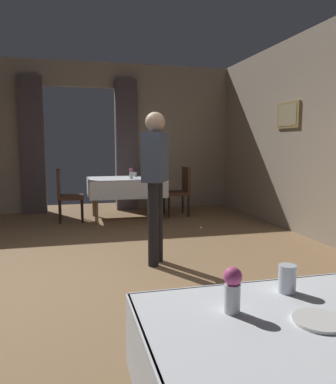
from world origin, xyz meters
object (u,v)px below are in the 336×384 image
glass_near_b (287,279)px  person_waiter_by_doorway (155,175)px  glass_mid_b (135,174)px  chair_mid_right (180,189)px  chair_mid_left (66,193)px  dining_table_near (331,352)px  plate_near_d (319,321)px  dining_table_mid (126,184)px  flower_vase_mid (131,173)px  flower_vase_near (232,288)px

glass_near_b → person_waiter_by_doorway: bearing=89.0°
glass_near_b → glass_mid_b: size_ratio=1.40×
chair_mid_right → chair_mid_left: bearing=-177.7°
chair_mid_left → person_waiter_by_doorway: (1.02, -2.73, 0.51)m
dining_table_near → plate_near_d: plate_near_d is taller
dining_table_mid → glass_near_b: glass_near_b is taller
flower_vase_mid → plate_near_d: bearing=-92.1°
chair_mid_right → glass_near_b: size_ratio=7.90×
dining_table_near → dining_table_mid: bearing=89.1°
flower_vase_near → flower_vase_mid: (0.47, 5.53, 0.01)m
dining_table_mid → plate_near_d: plate_near_d is taller
dining_table_near → dining_table_mid: (0.09, 5.82, 0.00)m
flower_vase_near → glass_near_b: (0.30, 0.12, -0.03)m
flower_vase_mid → chair_mid_right: bearing=11.8°
chair_mid_right → dining_table_near: bearing=-101.0°
glass_near_b → glass_mid_b: bearing=87.0°
dining_table_near → person_waiter_by_doorway: 3.12m
person_waiter_by_doorway → glass_near_b: bearing=-91.0°
chair_mid_right → dining_table_mid: bearing=-175.2°
glass_near_b → flower_vase_mid: 5.41m
dining_table_near → person_waiter_by_doorway: (0.05, 3.10, 0.38)m
dining_table_near → glass_near_b: (-0.00, 0.29, 0.16)m
person_waiter_by_doorway → plate_near_d: bearing=-91.6°
flower_vase_near → glass_near_b: size_ratio=1.47×
dining_table_mid → chair_mid_left: 1.07m
chair_mid_right → glass_mid_b: chair_mid_right is taller
plate_near_d → flower_vase_mid: size_ratio=0.98×
dining_table_near → flower_vase_near: 0.40m
dining_table_mid → glass_near_b: bearing=-90.9°
dining_table_near → dining_table_mid: same height
flower_vase_near → flower_vase_mid: 5.55m
flower_vase_mid → glass_near_b: bearing=-91.8°
chair_mid_right → glass_mid_b: 0.92m
glass_near_b → plate_near_d: (-0.04, -0.27, -0.05)m
dining_table_near → person_waiter_by_doorway: person_waiter_by_doorway is taller
flower_vase_mid → person_waiter_by_doorway: (-0.12, -2.61, 0.17)m
plate_near_d → glass_mid_b: bearing=86.7°
dining_table_mid → chair_mid_left: chair_mid_left is taller
dining_table_near → flower_vase_mid: 5.71m
chair_mid_right → flower_vase_near: 5.93m
glass_near_b → plate_near_d: 0.28m
dining_table_mid → flower_vase_mid: bearing=-54.5°
dining_table_mid → person_waiter_by_doorway: 2.75m
plate_near_d → flower_vase_mid: (0.21, 5.68, 0.10)m
glass_near_b → plate_near_d: bearing=-98.1°
glass_mid_b → person_waiter_by_doorway: person_waiter_by_doorway is taller
chair_mid_left → flower_vase_mid: 1.20m
dining_table_mid → glass_mid_b: size_ratio=16.16×
glass_mid_b → plate_near_d: bearing=-93.3°
chair_mid_left → glass_mid_b: (1.28, 0.33, 0.28)m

